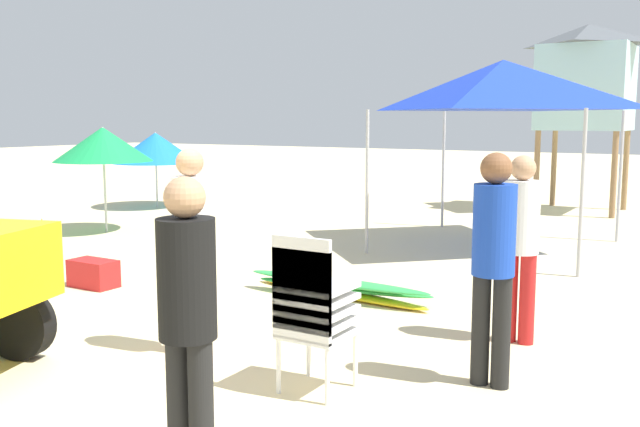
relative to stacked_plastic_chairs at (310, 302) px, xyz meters
The scene contains 13 objects.
ground 2.48m from the stacked_plastic_chairs, 158.62° to the right, with size 80.00×80.00×0.00m, color beige.
stacked_plastic_chairs is the anchor object (origin of this frame).
surfboard_pile 2.91m from the stacked_plastic_chairs, 115.63° to the left, with size 2.41×0.56×0.24m.
lifeguard_near_left 2.26m from the stacked_plastic_chairs, 64.51° to the left, with size 0.32×0.32×1.71m.
lifeguard_near_center 1.42m from the stacked_plastic_chairs, 38.39° to the left, with size 0.32×0.32×1.78m.
lifeguard_near_right 1.46m from the stacked_plastic_chairs, 85.83° to the right, with size 0.32×0.32×1.73m.
lifeguard_far_right 1.41m from the stacked_plastic_chairs, 169.89° to the left, with size 0.32×0.32×1.78m.
popup_canopy 6.93m from the stacked_plastic_chairs, 95.64° to the left, with size 3.13×3.13×2.93m.
lifeguard_tower 12.13m from the stacked_plastic_chairs, 92.10° to the left, with size 1.98×1.98×4.03m.
beach_umbrella_mid 11.79m from the stacked_plastic_chairs, 139.58° to the left, with size 1.99×1.99×1.72m.
beach_umbrella_far 8.48m from the stacked_plastic_chairs, 147.92° to the left, with size 1.74×1.74×1.88m.
traffic_cone_near 6.49m from the stacked_plastic_chairs, 159.12° to the left, with size 0.42×0.42×0.59m, color orange.
cooler_box 4.33m from the stacked_plastic_chairs, 159.86° to the left, with size 0.59×0.33×0.33m, color red.
Camera 1 is at (4.88, -3.37, 2.03)m, focal length 39.58 mm.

